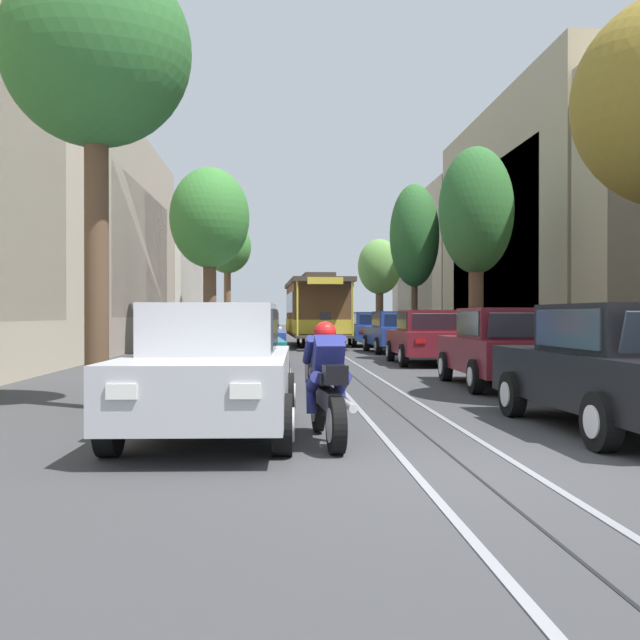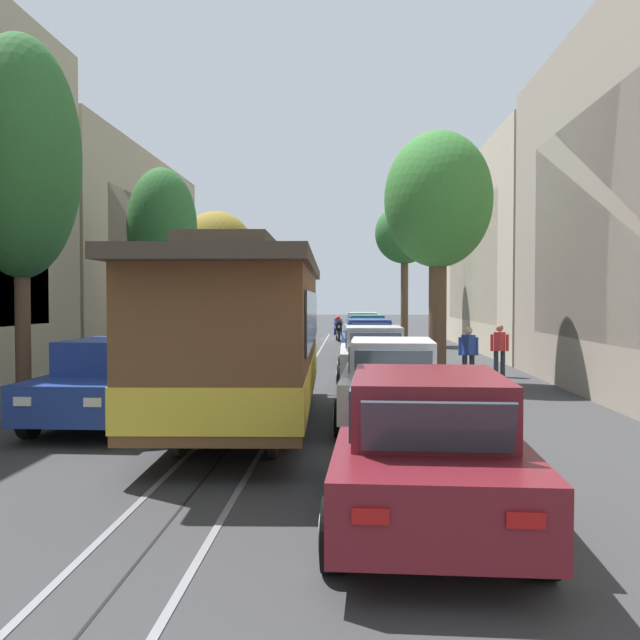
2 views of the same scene
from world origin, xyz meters
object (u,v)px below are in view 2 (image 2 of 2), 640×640
at_px(parked_car_maroon_sixth_left, 427,448).
at_px(parked_car_blue_fourth_right, 180,355).
at_px(parked_car_maroon_second_right, 250,332).
at_px(street_tree_kerb_right_mid, 21,159).
at_px(parked_car_black_near_right, 269,327).
at_px(street_tree_kerb_left_near, 405,235).
at_px(street_tree_kerb_left_second, 438,202).
at_px(parked_car_silver_fourth_left, 373,355).
at_px(street_tree_kerb_right_second, 162,230).
at_px(pedestrian_crossing_far, 468,351).
at_px(parked_car_blue_mid_left, 368,341).
at_px(pedestrian_on_left_pavement, 499,347).
at_px(street_tree_kerb_right_near, 216,248).
at_px(motorcycle_with_rider, 338,329).
at_px(parked_car_blue_fifth_right, 111,381).
at_px(parked_car_white_fifth_left, 392,381).
at_px(cable_car_trolley, 243,337).
at_px(parked_car_silver_near_left, 363,327).
at_px(parked_car_maroon_mid_right, 226,341).

relative_size(parked_car_maroon_sixth_left, parked_car_blue_fourth_right, 1.00).
bearing_deg(parked_car_maroon_second_right, parked_car_maroon_sixth_left, 102.43).
bearing_deg(street_tree_kerb_right_mid, parked_car_black_near_right, -94.71).
distance_m(street_tree_kerb_left_near, street_tree_kerb_left_second, 15.54).
bearing_deg(parked_car_silver_fourth_left, street_tree_kerb_left_second, -175.59).
distance_m(parked_car_maroon_sixth_left, street_tree_kerb_right_second, 18.13).
height_order(parked_car_black_near_right, pedestrian_crossing_far, parked_car_black_near_right).
bearing_deg(parked_car_blue_mid_left, pedestrian_on_left_pavement, 130.69).
bearing_deg(street_tree_kerb_left_second, pedestrian_on_left_pavement, -139.22).
relative_size(parked_car_maroon_second_right, street_tree_kerb_left_second, 0.64).
bearing_deg(street_tree_kerb_right_near, street_tree_kerb_right_mid, 91.03).
relative_size(street_tree_kerb_left_near, street_tree_kerb_right_near, 1.05).
height_order(street_tree_kerb_right_second, street_tree_kerb_right_mid, street_tree_kerb_right_mid).
xyz_separation_m(pedestrian_on_left_pavement, pedestrian_crossing_far, (1.18, 1.55, -0.00)).
xyz_separation_m(parked_car_maroon_sixth_left, street_tree_kerb_left_second, (-1.59, -11.88, 4.14)).
bearing_deg(parked_car_silver_fourth_left, street_tree_kerb_left_near, -97.47).
distance_m(parked_car_black_near_right, parked_car_blue_fourth_right, 18.76).
distance_m(parked_car_silver_fourth_left, motorcycle_with_rider, 19.00).
relative_size(parked_car_blue_fourth_right, parked_car_blue_fifth_right, 1.00).
distance_m(parked_car_white_fifth_left, pedestrian_crossing_far, 6.82).
xyz_separation_m(parked_car_blue_fifth_right, pedestrian_crossing_far, (-7.70, -6.62, 0.08)).
bearing_deg(motorcycle_with_rider, parked_car_blue_fourth_right, 78.55).
bearing_deg(motorcycle_with_rider, street_tree_kerb_left_second, 99.20).
relative_size(cable_car_trolley, pedestrian_crossing_far, 5.87).
bearing_deg(parked_car_silver_fourth_left, parked_car_maroon_second_right, -67.69).
relative_size(parked_car_blue_fifth_right, street_tree_kerb_right_mid, 0.59).
bearing_deg(street_tree_kerb_right_near, street_tree_kerb_left_near, 179.67).
relative_size(parked_car_blue_mid_left, parked_car_silver_fourth_left, 1.01).
bearing_deg(pedestrian_on_left_pavement, pedestrian_crossing_far, 52.63).
relative_size(parked_car_maroon_second_right, street_tree_kerb_right_mid, 0.59).
xyz_separation_m(street_tree_kerb_right_second, motorcycle_with_rider, (-5.71, -14.50, -4.01)).
distance_m(parked_car_maroon_second_right, street_tree_kerb_left_near, 9.12).
relative_size(parked_car_white_fifth_left, street_tree_kerb_left_second, 0.64).
relative_size(parked_car_maroon_sixth_left, parked_car_maroon_second_right, 1.00).
distance_m(parked_car_black_near_right, street_tree_kerb_right_near, 5.41).
relative_size(parked_car_blue_mid_left, parked_car_black_near_right, 1.00).
relative_size(parked_car_silver_near_left, parked_car_maroon_sixth_left, 1.00).
relative_size(street_tree_kerb_right_second, street_tree_kerb_right_mid, 0.91).
height_order(parked_car_maroon_sixth_left, pedestrian_crossing_far, parked_car_maroon_sixth_left).
xyz_separation_m(parked_car_maroon_sixth_left, parked_car_blue_fifth_right, (5.22, -5.49, 0.00)).
xyz_separation_m(parked_car_maroon_sixth_left, parked_car_maroon_second_right, (5.42, -24.57, 0.00)).
bearing_deg(parked_car_silver_fourth_left, parked_car_silver_near_left, -90.12).
bearing_deg(parked_car_blue_fourth_right, parked_car_black_near_right, -90.70).
height_order(parked_car_maroon_mid_right, pedestrian_crossing_far, parked_car_maroon_mid_right).
height_order(parked_car_maroon_sixth_left, street_tree_kerb_right_mid, street_tree_kerb_right_mid).
relative_size(parked_car_blue_fourth_right, street_tree_kerb_left_near, 0.63).
relative_size(parked_car_black_near_right, cable_car_trolley, 0.48).
relative_size(parked_car_blue_mid_left, street_tree_kerb_left_second, 0.64).
distance_m(parked_car_blue_mid_left, street_tree_kerb_left_second, 7.65).
distance_m(street_tree_kerb_right_near, pedestrian_on_left_pavement, 18.21).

